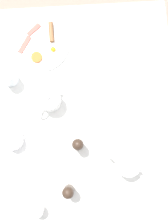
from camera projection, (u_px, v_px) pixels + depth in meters
The scene contains 14 objects.
ground_plane at pixel (84, 126), 2.05m from camera, with size 8.00×8.00×0.00m, color gray.
table at pixel (84, 114), 1.38m from camera, with size 0.93×1.16×0.75m.
breakfast_plate at pixel (41, 43), 1.36m from camera, with size 0.31×0.31×0.04m.
teapot_near at pixel (127, 165), 1.23m from camera, with size 0.18×0.11×0.12m.
teapot_far at pixel (50, 100), 1.27m from camera, with size 0.14×0.15×0.12m.
teacup_with_saucer_left at pixel (14, 141), 1.27m from camera, with size 0.15×0.15×0.06m.
water_glass_tall at pixel (9, 77), 1.29m from camera, with size 0.08×0.08×0.11m.
creamer_jug at pixel (37, 210), 1.21m from camera, with size 0.09×0.06×0.07m.
pepper_grinder at pixel (78, 145), 1.23m from camera, with size 0.05×0.05×0.13m.
salt_grinder at pixel (68, 192), 1.20m from camera, with size 0.05×0.05×0.13m.
fork_by_plate at pixel (131, 35), 1.37m from camera, with size 0.16×0.03×0.00m.
knife_by_plate at pixel (106, 117), 1.31m from camera, with size 0.15×0.19×0.00m.
spoon_for_tea at pixel (99, 64), 1.35m from camera, with size 0.06×0.15×0.00m.
fork_spare at pixel (44, 170), 1.27m from camera, with size 0.04×0.16×0.00m.
Camera 1 is at (0.01, 0.18, 2.05)m, focal length 42.00 mm.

